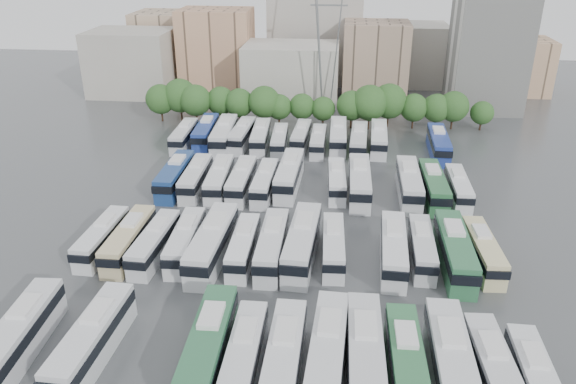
# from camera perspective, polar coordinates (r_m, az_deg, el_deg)

# --- Properties ---
(ground) EXTENTS (220.00, 220.00, 0.00)m
(ground) POSITION_cam_1_polar(r_m,az_deg,el_deg) (68.81, 0.50, -4.16)
(ground) COLOR #424447
(ground) RESTS_ON ground
(tree_line) EXTENTS (65.38, 8.18, 8.36)m
(tree_line) POSITION_cam_1_polar(r_m,az_deg,el_deg) (106.29, 1.82, 9.03)
(tree_line) COLOR black
(tree_line) RESTS_ON ground
(city_buildings) EXTENTS (102.00, 35.00, 20.00)m
(city_buildings) POSITION_cam_1_polar(r_m,az_deg,el_deg) (134.86, 0.22, 13.94)
(city_buildings) COLOR #9E998E
(city_buildings) RESTS_ON ground
(apartment_tower) EXTENTS (14.00, 14.00, 26.00)m
(apartment_tower) POSITION_cam_1_polar(r_m,az_deg,el_deg) (123.01, 19.75, 13.91)
(apartment_tower) COLOR silver
(apartment_tower) RESTS_ON ground
(electricity_pylon) EXTENTS (9.00, 6.91, 33.83)m
(electricity_pylon) POSITION_cam_1_polar(r_m,az_deg,el_deg) (110.97, 4.16, 17.16)
(electricity_pylon) COLOR slate
(electricity_pylon) RESTS_ON ground
(bus_r0_s0) EXTENTS (3.45, 12.92, 4.02)m
(bus_r0_s0) POSITION_cam_1_polar(r_m,az_deg,el_deg) (54.87, -25.58, -12.91)
(bus_r0_s0) COLOR silver
(bus_r0_s0) RESTS_ON ground
(bus_r0_s2) EXTENTS (3.24, 12.82, 3.99)m
(bus_r0_s2) POSITION_cam_1_polar(r_m,az_deg,el_deg) (52.01, -19.28, -13.95)
(bus_r0_s2) COLOR silver
(bus_r0_s2) RESTS_ON ground
(bus_r0_s5) EXTENTS (3.18, 13.33, 4.16)m
(bus_r0_s5) POSITION_cam_1_polar(r_m,az_deg,el_deg) (48.97, -8.06, -15.21)
(bus_r0_s5) COLOR #2C6742
(bus_r0_s5) RESTS_ON ground
(bus_r0_s6) EXTENTS (2.59, 11.71, 3.67)m
(bus_r0_s6) POSITION_cam_1_polar(r_m,az_deg,el_deg) (47.97, -4.50, -16.39)
(bus_r0_s6) COLOR silver
(bus_r0_s6) RESTS_ON ground
(bus_r0_s7) EXTENTS (2.89, 12.73, 3.98)m
(bus_r0_s7) POSITION_cam_1_polar(r_m,az_deg,el_deg) (47.27, -0.44, -16.79)
(bus_r0_s7) COLOR silver
(bus_r0_s7) RESTS_ON ground
(bus_r0_s8) EXTENTS (3.45, 13.12, 4.08)m
(bus_r0_s8) POSITION_cam_1_polar(r_m,az_deg,el_deg) (48.06, 4.03, -15.96)
(bus_r0_s8) COLOR silver
(bus_r0_s8) RESTS_ON ground
(bus_r0_s9) EXTENTS (3.08, 13.34, 4.17)m
(bus_r0_s9) POSITION_cam_1_polar(r_m,az_deg,el_deg) (47.95, 7.85, -16.21)
(bus_r0_s9) COLOR silver
(bus_r0_s9) RESTS_ON ground
(bus_r0_s10) EXTENTS (2.86, 12.31, 3.85)m
(bus_r0_s10) POSITION_cam_1_polar(r_m,az_deg,el_deg) (48.06, 11.93, -16.73)
(bus_r0_s10) COLOR #2E6C40
(bus_r0_s10) RESTS_ON ground
(bus_r0_s11) EXTENTS (3.11, 13.66, 4.28)m
(bus_r0_s11) POSITION_cam_1_polar(r_m,az_deg,el_deg) (48.44, 16.28, -16.56)
(bus_r0_s11) COLOR silver
(bus_r0_s11) RESTS_ON ground
(bus_r0_s12) EXTENTS (3.20, 12.12, 3.77)m
(bus_r0_s12) POSITION_cam_1_polar(r_m,az_deg,el_deg) (49.05, 20.28, -17.01)
(bus_r0_s12) COLOR silver
(bus_r0_s12) RESTS_ON ground
(bus_r0_s13) EXTENTS (2.60, 11.23, 3.51)m
(bus_r0_s13) POSITION_cam_1_polar(r_m,az_deg,el_deg) (49.64, 23.91, -17.36)
(bus_r0_s13) COLOR silver
(bus_r0_s13) RESTS_ON ground
(bus_r1_s0) EXTENTS (2.73, 11.15, 3.48)m
(bus_r1_s0) POSITION_cam_1_polar(r_m,az_deg,el_deg) (67.81, -18.38, -4.38)
(bus_r1_s0) COLOR silver
(bus_r1_s0) RESTS_ON ground
(bus_r1_s1) EXTENTS (2.67, 11.93, 3.74)m
(bus_r1_s1) POSITION_cam_1_polar(r_m,az_deg,el_deg) (66.24, -15.86, -4.62)
(bus_r1_s1) COLOR #CBBA8B
(bus_r1_s1) RESTS_ON ground
(bus_r1_s2) EXTENTS (3.01, 11.50, 3.58)m
(bus_r1_s2) POSITION_cam_1_polar(r_m,az_deg,el_deg) (65.00, -13.41, -5.01)
(bus_r1_s2) COLOR silver
(bus_r1_s2) RESTS_ON ground
(bus_r1_s3) EXTENTS (2.96, 11.67, 3.63)m
(bus_r1_s3) POSITION_cam_1_polar(r_m,az_deg,el_deg) (64.58, -10.37, -4.88)
(bus_r1_s3) COLOR silver
(bus_r1_s3) RESTS_ON ground
(bus_r1_s4) EXTENTS (3.49, 13.80, 4.30)m
(bus_r1_s4) POSITION_cam_1_polar(r_m,az_deg,el_deg) (63.06, -7.70, -5.12)
(bus_r1_s4) COLOR silver
(bus_r1_s4) RESTS_ON ground
(bus_r1_s5) EXTENTS (2.51, 11.05, 3.46)m
(bus_r1_s5) POSITION_cam_1_polar(r_m,az_deg,el_deg) (62.86, -4.56, -5.49)
(bus_r1_s5) COLOR white
(bus_r1_s5) RESTS_ON ground
(bus_r1_s6) EXTENTS (2.76, 12.37, 3.88)m
(bus_r1_s6) POSITION_cam_1_polar(r_m,az_deg,el_deg) (62.50, -1.62, -5.39)
(bus_r1_s6) COLOR silver
(bus_r1_s6) RESTS_ON ground
(bus_r1_s7) EXTENTS (3.66, 13.74, 4.27)m
(bus_r1_s7) POSITION_cam_1_polar(r_m,az_deg,el_deg) (62.65, 1.45, -5.10)
(bus_r1_s7) COLOR silver
(bus_r1_s7) RESTS_ON ground
(bus_r1_s8) EXTENTS (2.85, 11.18, 3.48)m
(bus_r1_s8) POSITION_cam_1_polar(r_m,az_deg,el_deg) (62.94, 4.63, -5.44)
(bus_r1_s8) COLOR silver
(bus_r1_s8) RESTS_ON ground
(bus_r1_s10) EXTENTS (3.26, 12.55, 3.90)m
(bus_r1_s10) POSITION_cam_1_polar(r_m,az_deg,el_deg) (62.83, 10.68, -5.67)
(bus_r1_s10) COLOR silver
(bus_r1_s10) RESTS_ON ground
(bus_r1_s11) EXTENTS (2.71, 11.16, 3.48)m
(bus_r1_s11) POSITION_cam_1_polar(r_m,az_deg,el_deg) (64.16, 13.46, -5.48)
(bus_r1_s11) COLOR silver
(bus_r1_s11) RESTS_ON ground
(bus_r1_s12) EXTENTS (2.98, 13.41, 4.20)m
(bus_r1_s12) POSITION_cam_1_polar(r_m,az_deg,el_deg) (63.79, 16.59, -5.69)
(bus_r1_s12) COLOR #2C6841
(bus_r1_s12) RESTS_ON ground
(bus_r1_s13) EXTENTS (3.01, 11.38, 3.54)m
(bus_r1_s13) POSITION_cam_1_polar(r_m,az_deg,el_deg) (65.38, 19.19, -5.62)
(bus_r1_s13) COLOR beige
(bus_r1_s13) RESTS_ON ground
(bus_r2_s1) EXTENTS (2.85, 12.67, 3.97)m
(bus_r2_s1) POSITION_cam_1_polar(r_m,az_deg,el_deg) (81.64, -11.39, 1.69)
(bus_r2_s1) COLOR navy
(bus_r2_s1) RESTS_ON ground
(bus_r2_s2) EXTENTS (2.79, 11.86, 3.71)m
(bus_r2_s2) POSITION_cam_1_polar(r_m,az_deg,el_deg) (80.63, -9.35, 1.46)
(bus_r2_s2) COLOR silver
(bus_r2_s2) RESTS_ON ground
(bus_r2_s3) EXTENTS (3.16, 12.11, 3.77)m
(bus_r2_s3) POSITION_cam_1_polar(r_m,az_deg,el_deg) (79.66, -6.99, 1.34)
(bus_r2_s3) COLOR silver
(bus_r2_s3) RESTS_ON ground
(bus_r2_s4) EXTENTS (2.68, 11.88, 3.72)m
(bus_r2_s4) POSITION_cam_1_polar(r_m,az_deg,el_deg) (79.06, -4.74, 1.24)
(bus_r2_s4) COLOR silver
(bus_r2_s4) RESTS_ON ground
(bus_r2_s5) EXTENTS (2.70, 11.51, 3.60)m
(bus_r2_s5) POSITION_cam_1_polar(r_m,az_deg,el_deg) (78.27, -2.37, 1.01)
(bus_r2_s5) COLOR silver
(bus_r2_s5) RESTS_ON ground
(bus_r2_s6) EXTENTS (3.33, 13.24, 4.13)m
(bus_r2_s6) POSITION_cam_1_polar(r_m,az_deg,el_deg) (80.07, 0.13, 1.80)
(bus_r2_s6) COLOR silver
(bus_r2_s6) RESTS_ON ground
(bus_r2_s8) EXTENTS (2.90, 11.13, 3.46)m
(bus_r2_s8) POSITION_cam_1_polar(r_m,az_deg,el_deg) (79.22, 4.98, 1.18)
(bus_r2_s8) COLOR white
(bus_r2_s8) RESTS_ON ground
(bus_r2_s9) EXTENTS (2.99, 13.38, 4.19)m
(bus_r2_s9) POSITION_cam_1_polar(r_m,az_deg,el_deg) (78.39, 7.29, 1.09)
(bus_r2_s9) COLOR silver
(bus_r2_s9) RESTS_ON ground
(bus_r2_s11) EXTENTS (2.93, 13.08, 4.10)m
(bus_r2_s11) POSITION_cam_1_polar(r_m,az_deg,el_deg) (79.09, 12.20, 0.89)
(bus_r2_s11) COLOR silver
(bus_r2_s11) RESTS_ON ground
(bus_r2_s12) EXTENTS (3.01, 12.75, 3.98)m
(bus_r2_s12) POSITION_cam_1_polar(r_m,az_deg,el_deg) (79.18, 14.56, 0.62)
(bus_r2_s12) COLOR #2A6339
(bus_r2_s12) RESTS_ON ground
(bus_r2_s13) EXTENTS (2.50, 11.04, 3.46)m
(bus_r2_s13) POSITION_cam_1_polar(r_m,az_deg,el_deg) (80.25, 16.92, 0.46)
(bus_r2_s13) COLOR silver
(bus_r2_s13) RESTS_ON ground
(bus_r3_s0) EXTENTS (2.80, 11.65, 3.64)m
(bus_r3_s0) POSITION_cam_1_polar(r_m,az_deg,el_deg) (98.25, -10.51, 5.66)
(bus_r3_s0) COLOR silver
(bus_r3_s0) RESTS_ON ground
(bus_r3_s1) EXTENTS (3.37, 12.74, 3.96)m
(bus_r3_s1) POSITION_cam_1_polar(r_m,az_deg,el_deg) (98.98, -8.35, 6.06)
(bus_r3_s1) COLOR navy
(bus_r3_s1) RESTS_ON ground
(bus_r3_s2) EXTENTS (3.53, 13.67, 4.25)m
(bus_r3_s2) POSITION_cam_1_polar(r_m,az_deg,el_deg) (96.74, -6.52, 5.81)
(bus_r3_s2) COLOR silver
(bus_r3_s2) RESTS_ON ground
(bus_r3_s3) EXTENTS (3.15, 12.17, 3.79)m
(bus_r3_s3) POSITION_cam_1_polar(r_m,az_deg,el_deg) (97.10, -4.70, 5.82)
(bus_r3_s3) COLOR silver
(bus_r3_s3) RESTS_ON ground
(bus_r3_s4) EXTENTS (3.19, 12.03, 3.74)m
(bus_r3_s4) POSITION_cam_1_polar(r_m,az_deg,el_deg) (96.18, -2.81, 5.67)
(bus_r3_s4) COLOR silver
(bus_r3_s4) RESTS_ON ground
(bus_r3_s5) EXTENTS (2.87, 10.99, 3.42)m
(bus_r3_s5) POSITION_cam_1_polar(r_m,az_deg,el_deg) (94.75, -0.87, 5.30)
(bus_r3_s5) COLOR silver
(bus_r3_s5) RESTS_ON ground
(bus_r3_s6) EXTENTS (2.94, 11.23, 3.49)m
(bus_r3_s6) POSITION_cam_1_polar(r_m,az_deg,el_deg) (96.66, 1.34, 5.72)
(bus_r3_s6) COLOR silver
(bus_r3_s6) RESTS_ON ground
(bus_r3_s7) EXTENTS (2.38, 10.81, 3.39)m
(bus_r3_s7) POSITION_cam_1_polar(r_m,az_deg,el_deg) (94.52, 3.09, 5.20)
(bus_r3_s7) COLOR silver
(bus_r3_s7) RESTS_ON ground
(bus_r3_s8) EXTENTS (2.94, 12.75, 3.99)m
(bus_r3_s8) POSITION_cam_1_polar(r_m,az_deg,el_deg) (96.37, 5.12, 5.72)
(bus_r3_s8) COLOR silver
(bus_r3_s8) RESTS_ON ground
(bus_r3_s9) EXTENTS (3.22, 12.44, 3.87)m
(bus_r3_s9) POSITION_cam_1_polar(r_m,az_deg,el_deg) (94.49, 7.20, 5.18)
(bus_r3_s9) COLOR silver
(bus_r3_s9) RESTS_ON ground
(bus_r3_s10) EXTENTS (3.19, 12.48, 3.88)m
(bus_r3_s10) POSITION_cam_1_polar(r_m,az_deg,el_deg) (96.14, 9.20, 5.41)
(bus_r3_s10) COLOR silver
(bus_r3_s10) RESTS_ON ground
(bus_r3_s13) EXTENTS (3.15, 12.82, 4.00)m
(bus_r3_s13) POSITION_cam_1_polar(r_m,az_deg,el_deg) (95.56, 15.06, 4.78)
(bus_r3_s13) COLOR navy
(bus_r3_s13) RESTS_ON ground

